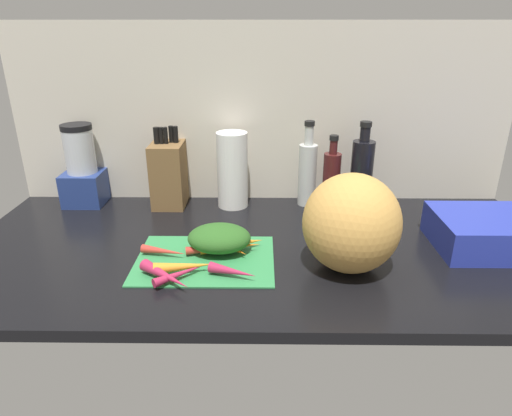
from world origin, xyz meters
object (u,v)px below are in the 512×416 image
object	(u,v)px
carrot_6	(242,243)
carrot_9	(230,246)
carrot_2	(216,248)
bottle_2	(361,174)
carrot_7	(221,238)
bottle_1	(331,179)
cutting_board	(204,259)
bottle_0	(307,172)
blender_appliance	(82,170)
carrot_0	(164,276)
carrot_1	(232,271)
carrot_5	(180,274)
paper_towel_roll	(232,170)
carrot_3	(163,251)
knife_block	(169,173)
carrot_8	(183,267)
dish_rack	(484,232)
carrot_4	(230,248)
winter_squash	(350,223)

from	to	relation	value
carrot_6	carrot_9	bearing A→B (deg)	-142.72
carrot_2	bottle_2	xyz separation A→B (cm)	(45.35, 33.39, 10.74)
carrot_7	bottle_1	bearing A→B (deg)	40.00
cutting_board	bottle_0	distance (cm)	52.66
carrot_2	blender_appliance	bearing A→B (deg)	142.70
carrot_0	carrot_7	world-z (taller)	carrot_0
carrot_1	carrot_2	xyz separation A→B (cm)	(-5.00, 12.73, -0.30)
carrot_0	carrot_7	distance (cm)	23.94
carrot_1	carrot_5	world-z (taller)	carrot_1
carrot_0	paper_towel_roll	distance (cm)	54.01
carrot_3	knife_block	bearing A→B (deg)	97.76
cutting_board	paper_towel_roll	bearing A→B (deg)	82.50
carrot_1	bottle_0	world-z (taller)	bottle_0
carrot_5	carrot_7	world-z (taller)	carrot_7
carrot_8	carrot_9	world-z (taller)	carrot_9
carrot_3	dish_rack	bearing A→B (deg)	4.74
carrot_0	knife_block	bearing A→B (deg)	99.10
cutting_board	knife_block	bearing A→B (deg)	112.05
carrot_3	carrot_9	size ratio (longest dim) A/B	0.78
carrot_3	carrot_7	distance (cm)	16.80
carrot_8	cutting_board	bearing A→B (deg)	60.65
carrot_3	carrot_8	xyz separation A→B (cm)	(6.97, -8.87, 0.42)
carrot_8	bottle_0	xyz separation A→B (cm)	(35.12, 48.70, 9.46)
carrot_7	blender_appliance	bearing A→B (deg)	147.40
carrot_4	blender_appliance	size ratio (longest dim) A/B	0.40
carrot_9	knife_block	world-z (taller)	knife_block
carrot_4	carrot_1	bearing A→B (deg)	-85.11
carrot_0	carrot_3	bearing A→B (deg)	103.05
cutting_board	dish_rack	world-z (taller)	dish_rack
carrot_0	blender_appliance	size ratio (longest dim) A/B	0.58
carrot_5	cutting_board	bearing A→B (deg)	64.99
carrot_0	knife_block	distance (cm)	54.56
carrot_1	carrot_9	world-z (taller)	carrot_9
carrot_4	winter_squash	xyz separation A→B (cm)	(30.68, -6.56, 10.55)
carrot_1	carrot_7	world-z (taller)	same
carrot_1	winter_squash	bearing A→B (deg)	11.62
carrot_3	carrot_0	bearing A→B (deg)	-76.95
carrot_6	winter_squash	distance (cm)	30.92
carrot_6	carrot_9	world-z (taller)	carrot_9
carrot_7	carrot_3	bearing A→B (deg)	-153.51
carrot_0	carrot_5	xyz separation A→B (cm)	(3.38, 1.69, -0.43)
carrot_9	paper_towel_roll	bearing A→B (deg)	92.31
knife_block	carrot_4	bearing A→B (deg)	-58.22
bottle_1	bottle_0	bearing A→B (deg)	158.84
carrot_1	carrot_7	xyz separation A→B (cm)	(-4.19, 18.29, -0.00)
carrot_8	winter_squash	size ratio (longest dim) A/B	0.60
blender_appliance	bottle_2	size ratio (longest dim) A/B	0.93
cutting_board	knife_block	world-z (taller)	knife_block
carrot_7	paper_towel_roll	distance (cm)	32.38
carrot_1	blender_appliance	size ratio (longest dim) A/B	0.44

